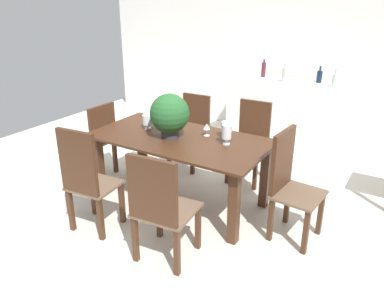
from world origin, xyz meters
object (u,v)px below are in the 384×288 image
chair_foot_end (289,180)px  kitchen_counter (283,112)px  wine_glass (207,127)px  wine_bottle_dark (335,80)px  wine_bottle_green (285,75)px  chair_far_left (192,127)px  crystal_vase_center_near (227,128)px  wine_bottle_clear (319,76)px  chair_head_end (98,137)px  crystal_vase_right (227,133)px  flower_centerpiece (170,114)px  chair_near_right (160,205)px  crystal_vase_left (148,120)px  dining_table (180,149)px  wine_bottle_amber (264,69)px  chair_far_right (251,138)px  chair_near_left (86,178)px

chair_foot_end → kitchen_counter: bearing=25.1°
wine_glass → kitchen_counter: size_ratio=0.08×
wine_bottle_dark → wine_bottle_green: (-0.68, -0.04, 0.01)m
chair_far_left → crystal_vase_center_near: (0.84, -0.68, 0.34)m
chair_far_left → wine_bottle_green: 1.59m
chair_foot_end → wine_bottle_clear: size_ratio=4.37×
chair_head_end → crystal_vase_center_near: 1.67m
crystal_vase_right → wine_bottle_green: (-0.15, 2.13, 0.20)m
flower_centerpiece → kitchen_counter: 2.44m
chair_near_right → crystal_vase_left: (-0.88, 0.99, 0.30)m
wine_bottle_clear → wine_glass: bearing=-104.3°
dining_table → wine_bottle_dark: bearing=65.2°
wine_bottle_dark → wine_bottle_clear: bearing=143.8°
chair_head_end → wine_bottle_green: bearing=147.0°
chair_near_right → crystal_vase_right: (0.07, 1.03, 0.32)m
chair_far_left → flower_centerpiece: 1.14m
chair_far_left → crystal_vase_center_near: chair_far_left is taller
wine_bottle_dark → wine_bottle_amber: size_ratio=0.95×
chair_far_right → wine_bottle_dark: size_ratio=3.77×
dining_table → chair_near_right: size_ratio=1.86×
flower_centerpiece → wine_bottle_dark: 2.55m
flower_centerpiece → kitchen_counter: bearing=79.4°
chair_near_left → chair_head_end: bearing=-55.6°
crystal_vase_center_near → chair_far_right: bearing=90.1°
chair_near_left → wine_bottle_green: (0.76, 3.14, 0.50)m
dining_table → flower_centerpiece: size_ratio=4.06×
wine_bottle_clear → chair_far_right: bearing=-103.9°
chair_foot_end → chair_near_left: size_ratio=0.97×
chair_far_right → crystal_vase_right: size_ratio=4.71×
wine_bottle_green → wine_bottle_dark: bearing=3.2°
chair_foot_end → flower_centerpiece: flower_centerpiece is taller
chair_near_left → wine_glass: 1.32m
chair_foot_end → chair_near_left: chair_near_left is taller
chair_far_left → wine_bottle_amber: (0.38, 1.45, 0.57)m
crystal_vase_left → wine_bottle_dark: bearing=56.0°
wine_bottle_clear → crystal_vase_left: bearing=-117.4°
wine_glass → wine_bottle_green: bearing=86.1°
chair_far_left → wine_bottle_dark: 2.03m
chair_near_right → kitchen_counter: size_ratio=0.62×
chair_near_left → wine_bottle_amber: wine_bottle_amber is taller
wine_bottle_amber → chair_head_end: bearing=-115.7°
wine_bottle_dark → chair_foot_end: bearing=-86.1°
crystal_vase_center_near → chair_far_left: bearing=140.9°
crystal_vase_right → wine_bottle_clear: (0.28, 2.35, 0.18)m
crystal_vase_right → wine_bottle_clear: 2.37m
chair_near_left → chair_near_right: bearing=173.6°
chair_head_end → wine_glass: (1.41, 0.20, 0.33)m
chair_far_right → crystal_vase_center_near: bearing=-92.6°
crystal_vase_right → wine_bottle_clear: bearing=83.1°
kitchen_counter → wine_bottle_amber: (-0.39, 0.08, 0.60)m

